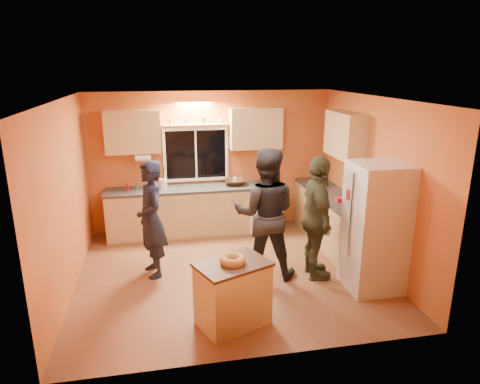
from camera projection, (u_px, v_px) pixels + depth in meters
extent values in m
plane|color=brown|center=(230.00, 273.00, 6.52)|extent=(4.50, 4.50, 0.00)
cube|color=#C87533|center=(212.00, 162.00, 8.03)|extent=(4.50, 0.04, 2.60)
cube|color=#C87533|center=(263.00, 246.00, 4.26)|extent=(4.50, 0.04, 2.60)
cube|color=#C87533|center=(65.00, 200.00, 5.74)|extent=(0.04, 4.00, 2.60)
cube|color=#C87533|center=(374.00, 183.00, 6.56)|extent=(0.04, 4.00, 2.60)
cube|color=white|center=(229.00, 99.00, 5.78)|extent=(4.50, 4.00, 0.02)
cube|color=black|center=(196.00, 154.00, 7.92)|extent=(1.10, 0.02, 0.90)
cube|color=white|center=(196.00, 155.00, 7.90)|extent=(1.20, 0.04, 1.00)
cube|color=tan|center=(133.00, 132.00, 7.44)|extent=(0.95, 0.33, 0.75)
cube|color=tan|center=(256.00, 128.00, 7.84)|extent=(0.95, 0.33, 0.75)
cube|color=tan|center=(345.00, 135.00, 7.10)|extent=(0.33, 1.00, 0.75)
cylinder|color=silver|center=(143.00, 158.00, 7.49)|extent=(0.27, 0.12, 0.12)
cube|color=tan|center=(196.00, 212.00, 7.93)|extent=(3.20, 0.60, 0.86)
cube|color=#282B2D|center=(195.00, 188.00, 7.80)|extent=(3.24, 0.62, 0.04)
cube|color=tan|center=(314.00, 204.00, 8.35)|extent=(0.60, 0.60, 0.86)
cube|color=#282B2D|center=(315.00, 182.00, 8.22)|extent=(0.62, 0.62, 0.04)
cube|color=tan|center=(339.00, 226.00, 7.22)|extent=(0.60, 1.80, 0.86)
cube|color=#282B2D|center=(341.00, 201.00, 7.09)|extent=(0.62, 1.84, 0.04)
cube|color=silver|center=(376.00, 228.00, 5.85)|extent=(0.72, 0.70, 1.80)
cube|color=tan|center=(233.00, 295.00, 5.13)|extent=(0.94, 0.80, 0.78)
cube|color=black|center=(233.00, 264.00, 5.01)|extent=(0.99, 0.85, 0.04)
torus|color=#B07A48|center=(233.00, 260.00, 5.00)|extent=(0.31, 0.31, 0.09)
imported|color=black|center=(151.00, 219.00, 6.25)|extent=(0.57, 0.72, 1.74)
imported|color=black|center=(265.00, 214.00, 6.20)|extent=(1.10, 0.95, 1.93)
imported|color=#363823|center=(317.00, 219.00, 6.15)|extent=(0.54, 1.11, 1.83)
imported|color=black|center=(235.00, 182.00, 7.96)|extent=(0.44, 0.44, 0.10)
cylinder|color=beige|center=(163.00, 184.00, 7.70)|extent=(0.14, 0.14, 0.17)
imported|color=gray|center=(357.00, 198.00, 6.60)|extent=(0.36, 0.35, 0.32)
cube|color=#B01B2D|center=(340.00, 199.00, 6.97)|extent=(0.16, 0.12, 0.07)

